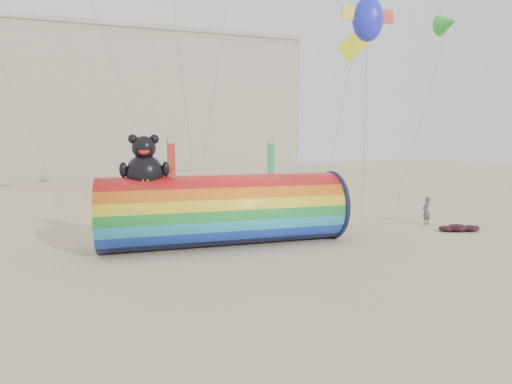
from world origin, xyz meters
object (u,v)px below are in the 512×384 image
object	(u,v)px
fabric_bundle	(460,228)
hotel_building	(89,106)
windsock_assembly	(225,208)
kite_handler	(426,211)

from	to	relation	value
fabric_bundle	hotel_building	bearing A→B (deg)	117.41
hotel_building	fabric_bundle	world-z (taller)	hotel_building
hotel_building	windsock_assembly	xyz separation A→B (m)	(10.64, -45.39, -8.52)
hotel_building	windsock_assembly	size ratio (longest dim) A/B	5.16
fabric_bundle	windsock_assembly	bearing A→B (deg)	176.45
hotel_building	kite_handler	world-z (taller)	hotel_building
hotel_building	kite_handler	xyz separation A→B (m)	(23.35, -44.17, -9.45)
hotel_building	kite_handler	bearing A→B (deg)	-62.13
hotel_building	fabric_bundle	bearing A→B (deg)	-62.59
windsock_assembly	kite_handler	size ratio (longest dim) A/B	6.83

